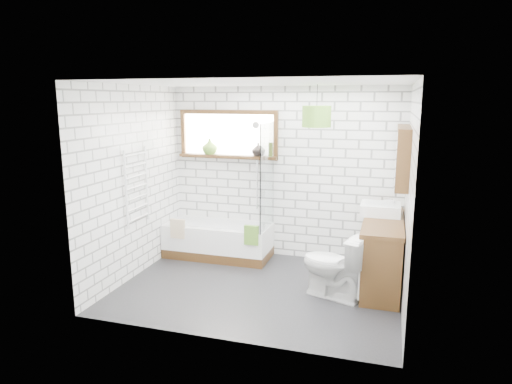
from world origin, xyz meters
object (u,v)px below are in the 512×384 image
(basin, at_px, (380,209))
(pendant, at_px, (317,116))
(toilet, at_px, (334,265))
(vanity, at_px, (383,253))
(bathtub, at_px, (218,240))

(basin, relative_size, pendant, 1.34)
(basin, relative_size, toilet, 0.62)
(vanity, bearing_deg, pendant, 168.34)
(pendant, bearing_deg, bathtub, 171.12)
(bathtub, distance_m, pendant, 2.37)
(basin, distance_m, toilet, 1.06)
(basin, xyz_separation_m, toilet, (-0.48, -0.78, -0.53))
(basin, xyz_separation_m, pendant, (-0.85, -0.06, 1.17))
(toilet, height_order, pendant, pendant)
(basin, height_order, toilet, basin)
(toilet, bearing_deg, vanity, 153.94)
(bathtub, xyz_separation_m, pendant, (1.46, -0.23, 1.85))
(bathtub, xyz_separation_m, toilet, (1.83, -0.95, 0.15))
(vanity, relative_size, pendant, 4.07)
(toilet, bearing_deg, bathtub, -97.79)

